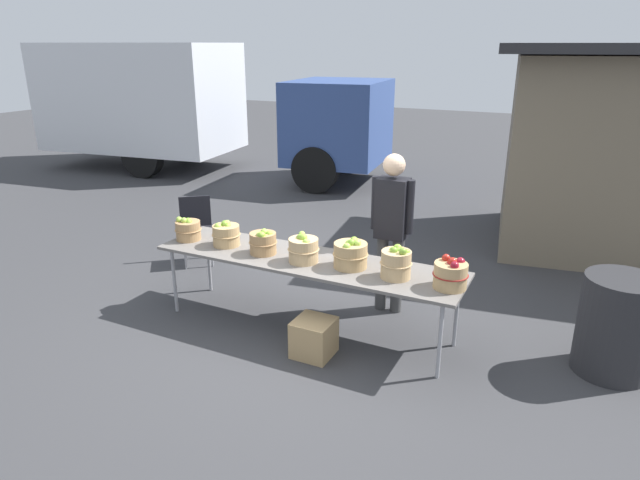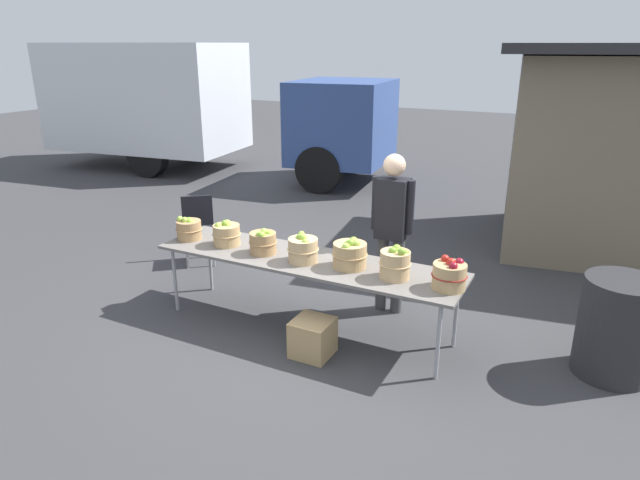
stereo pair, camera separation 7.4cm
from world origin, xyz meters
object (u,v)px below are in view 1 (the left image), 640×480
market_table (306,262)px  apple_basket_green_3 (303,249)px  produce_crate (314,338)px  apple_basket_green_1 (226,234)px  box_truck (183,103)px  apple_basket_green_5 (396,263)px  apple_basket_green_0 (188,229)px  vendor_adult (392,221)px  folding_chair (196,225)px  trash_barrel (616,326)px  apple_basket_green_2 (263,242)px  apple_basket_red_0 (451,274)px  apple_basket_green_4 (351,254)px

market_table → apple_basket_green_3: 0.18m
produce_crate → apple_basket_green_1: bearing=161.5°
market_table → box_truck: size_ratio=0.39×
apple_basket_green_5 → produce_crate: 1.03m
apple_basket_green_0 → vendor_adult: vendor_adult is taller
folding_chair → trash_barrel: (4.89, -0.50, -0.06)m
apple_basket_green_2 → produce_crate: apple_basket_green_2 is taller
market_table → apple_basket_green_5: 0.95m
vendor_adult → trash_barrel: size_ratio=1.92×
market_table → vendor_adult: vendor_adult is taller
market_table → apple_basket_green_3: bearing=-83.5°
apple_basket_green_0 → apple_basket_red_0: 2.82m
apple_basket_green_3 → trash_barrel: apple_basket_green_3 is taller
apple_basket_green_4 → produce_crate: (-0.17, -0.43, -0.71)m
apple_basket_green_2 → apple_basket_green_3: 0.46m
box_truck → apple_basket_green_5: bearing=-45.7°
market_table → apple_basket_red_0: apple_basket_red_0 is taller
apple_basket_green_4 → vendor_adult: size_ratio=0.20×
vendor_adult → market_table: bearing=50.4°
apple_basket_green_4 → box_truck: 8.39m
trash_barrel → produce_crate: 2.64m
apple_basket_green_0 → produce_crate: apple_basket_green_0 is taller
apple_basket_green_3 → vendor_adult: (0.59, 0.82, 0.13)m
vendor_adult → apple_basket_green_5: bearing=111.5°
apple_basket_green_2 → apple_basket_red_0: 1.87m
vendor_adult → apple_basket_green_2: bearing=36.6°
produce_crate → apple_basket_red_0: bearing=18.9°
apple_basket_green_0 → apple_basket_red_0: (2.82, 0.00, 0.02)m
market_table → apple_basket_green_5: bearing=-2.9°
apple_basket_red_0 → folding_chair: apple_basket_red_0 is taller
apple_basket_green_5 → apple_basket_red_0: apple_basket_green_5 is taller
apple_basket_green_2 → folding_chair: size_ratio=0.33×
trash_barrel → apple_basket_red_0: bearing=-158.3°
market_table → apple_basket_green_1: size_ratio=10.44×
market_table → apple_basket_green_0: 1.41m
apple_basket_green_1 → apple_basket_green_2: apple_basket_green_1 is taller
apple_basket_green_4 → folding_chair: size_ratio=0.39×
produce_crate → apple_basket_green_3: bearing=129.0°
apple_basket_green_4 → vendor_adult: vendor_adult is taller
folding_chair → produce_crate: bearing=-69.8°
vendor_adult → trash_barrel: (2.16, -0.27, -0.56)m
box_truck → apple_basket_green_1: bearing=-54.6°
apple_basket_green_5 → box_truck: size_ratio=0.04×
apple_basket_green_1 → box_truck: bearing=132.4°
apple_basket_red_0 → produce_crate: apple_basket_red_0 is taller
apple_basket_green_2 → trash_barrel: size_ratio=0.32×
folding_chair → apple_basket_green_3: bearing=-65.9°
apple_basket_green_4 → box_truck: bearing=139.6°
apple_basket_green_2 → produce_crate: size_ratio=0.81×
apple_basket_green_1 → apple_basket_green_2: 0.47m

